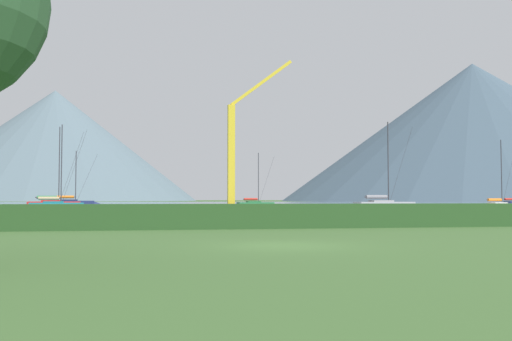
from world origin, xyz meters
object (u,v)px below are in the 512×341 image
object	(u,v)px
sailboat_slip_8	(57,206)
sailboat_slip_5	(55,204)
sailboat_slip_6	(385,205)
dock_crane	(234,162)
sailboat_slip_1	(72,203)
sailboat_slip_3	(256,204)
sailboat_slip_7	(500,206)

from	to	relation	value
sailboat_slip_8	sailboat_slip_5	bearing A→B (deg)	88.85
sailboat_slip_6	dock_crane	distance (m)	19.94
sailboat_slip_8	dock_crane	bearing A→B (deg)	-36.58
sailboat_slip_1	sailboat_slip_3	world-z (taller)	sailboat_slip_1
sailboat_slip_6	sailboat_slip_8	world-z (taller)	sailboat_slip_6
sailboat_slip_1	sailboat_slip_6	bearing A→B (deg)	-44.91
sailboat_slip_3	sailboat_slip_5	bearing A→B (deg)	-173.76
sailboat_slip_8	sailboat_slip_7	bearing A→B (deg)	-21.53
sailboat_slip_3	sailboat_slip_7	world-z (taller)	sailboat_slip_3
dock_crane	sailboat_slip_6	bearing A→B (deg)	3.52
sailboat_slip_5	dock_crane	xyz separation A→B (m)	(23.15, -20.80, 5.14)
sailboat_slip_8	sailboat_slip_6	bearing A→B (deg)	-23.56
sailboat_slip_3	sailboat_slip_5	size ratio (longest dim) A/B	0.77
sailboat_slip_6	sailboat_slip_3	bearing A→B (deg)	109.42
sailboat_slip_3	dock_crane	size ratio (longest dim) A/B	0.51
sailboat_slip_6	sailboat_slip_8	size ratio (longest dim) A/B	1.01
sailboat_slip_5	dock_crane	size ratio (longest dim) A/B	0.66
sailboat_slip_1	sailboat_slip_7	bearing A→B (deg)	-37.52
sailboat_slip_3	sailboat_slip_1	bearing A→B (deg)	157.74
sailboat_slip_3	sailboat_slip_7	size ratio (longest dim) A/B	1.01
sailboat_slip_5	sailboat_slip_8	distance (m)	10.80
sailboat_slip_3	sailboat_slip_8	bearing A→B (deg)	-155.30
sailboat_slip_6	sailboat_slip_7	world-z (taller)	sailboat_slip_6
sailboat_slip_7	dock_crane	size ratio (longest dim) A/B	0.50
sailboat_slip_1	dock_crane	distance (m)	43.21
sailboat_slip_3	sailboat_slip_5	distance (m)	31.77
sailboat_slip_1	sailboat_slip_7	size ratio (longest dim) A/B	1.07
sailboat_slip_1	sailboat_slip_5	world-z (taller)	sailboat_slip_5
sailboat_slip_5	sailboat_slip_6	distance (m)	46.70
sailboat_slip_1	sailboat_slip_3	xyz separation A→B (m)	(30.51, -8.52, -0.13)
sailboat_slip_6	dock_crane	world-z (taller)	dock_crane
sailboat_slip_3	sailboat_slip_6	world-z (taller)	sailboat_slip_6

